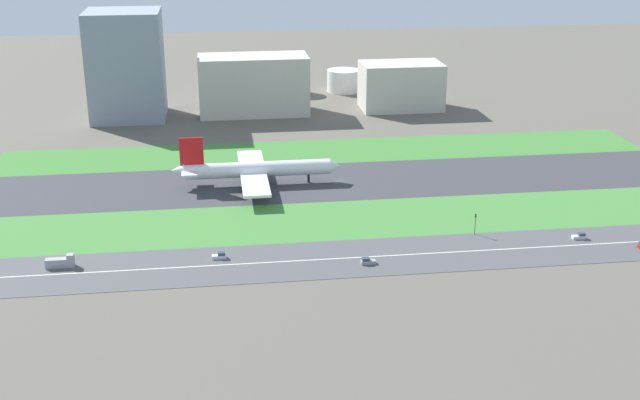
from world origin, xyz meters
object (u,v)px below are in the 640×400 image
at_px(car_3, 579,236).
at_px(car_2, 220,256).
at_px(terminal_building, 126,65).
at_px(fuel_tank_centre, 344,81).
at_px(fuel_tank_west, 291,81).
at_px(hangar_building, 254,85).
at_px(airliner, 254,170).
at_px(truck_0, 61,262).
at_px(car_0, 367,261).
at_px(office_tower, 401,86).
at_px(fuel_tank_east, 391,79).
at_px(traffic_light, 475,223).

distance_m(car_3, car_2, 116.36).
distance_m(terminal_building, fuel_tank_centre, 127.46).
xyz_separation_m(car_3, fuel_tank_west, (-71.46, 227.00, 5.85)).
relative_size(car_2, hangar_building, 0.08).
height_order(airliner, fuel_tank_west, airliner).
distance_m(truck_0, car_2, 47.28).
xyz_separation_m(airliner, fuel_tank_west, (30.36, 159.00, 0.55)).
bearing_deg(car_0, truck_0, -6.23).
height_order(airliner, car_3, airliner).
bearing_deg(terminal_building, car_3, -49.00).
height_order(airliner, office_tower, office_tower).
bearing_deg(car_2, office_tower, 61.49).
xyz_separation_m(airliner, truck_0, (-61.81, -68.00, -4.56)).
bearing_deg(fuel_tank_west, fuel_tank_east, 0.00).
bearing_deg(terminal_building, airliner, -63.68).
distance_m(airliner, car_2, 69.74).
xyz_separation_m(car_2, traffic_light, (83.63, 7.99, 3.37)).
bearing_deg(car_0, traffic_light, -155.44).
xyz_separation_m(car_3, terminal_building, (-158.21, 182.00, 25.82)).
bearing_deg(car_0, terminal_building, -65.84).
relative_size(hangar_building, fuel_tank_east, 2.40).
relative_size(car_2, office_tower, 0.10).
relative_size(car_0, traffic_light, 0.61).
bearing_deg(office_tower, terminal_building, 180.00).
distance_m(airliner, fuel_tank_centre, 170.33).
bearing_deg(fuel_tank_west, truck_0, -112.10).
distance_m(car_3, fuel_tank_centre, 230.69).
distance_m(car_3, traffic_light, 33.85).
distance_m(airliner, hangar_building, 114.53).
bearing_deg(airliner, office_tower, 53.51).
distance_m(car_2, hangar_building, 183.77).
bearing_deg(office_tower, car_0, -105.88).
xyz_separation_m(car_2, fuel_tank_west, (44.90, 227.00, 5.85)).
height_order(car_0, fuel_tank_centre, fuel_tank_centre).
relative_size(truck_0, traffic_light, 1.17).
distance_m(terminal_building, hangar_building, 64.22).
xyz_separation_m(truck_0, fuel_tank_centre, (122.90, 227.00, 4.61)).
bearing_deg(fuel_tank_centre, fuel_tank_west, 180.00).
distance_m(airliner, terminal_building, 128.83).
distance_m(car_2, fuel_tank_west, 231.47).
relative_size(airliner, traffic_light, 9.03).
bearing_deg(truck_0, fuel_tank_centre, 61.57).
bearing_deg(fuel_tank_centre, fuel_tank_east, 0.00).
bearing_deg(office_tower, hangar_building, 180.00).
bearing_deg(truck_0, hangar_building, 69.36).
relative_size(terminal_building, hangar_building, 0.96).
relative_size(car_2, fuel_tank_east, 0.19).
relative_size(truck_0, fuel_tank_west, 0.48).
xyz_separation_m(hangar_building, fuel_tank_east, (82.58, 45.00, -8.75)).
distance_m(fuel_tank_west, fuel_tank_east, 58.95).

